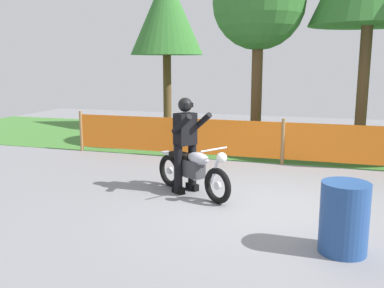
# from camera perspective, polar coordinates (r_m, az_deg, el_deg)

# --- Properties ---
(ground) EXTENTS (24.00, 24.00, 0.02)m
(ground) POSITION_cam_1_polar(r_m,az_deg,el_deg) (7.22, 9.55, -7.90)
(ground) COLOR gray
(grass_verge) EXTENTS (24.00, 5.57, 0.01)m
(grass_verge) POSITION_cam_1_polar(r_m,az_deg,el_deg) (12.73, 13.09, 0.16)
(grass_verge) COLOR #427A33
(grass_verge) RESTS_ON ground
(barrier_fence) EXTENTS (10.46, 0.08, 1.05)m
(barrier_fence) POSITION_cam_1_polar(r_m,az_deg,el_deg) (9.91, 11.98, 0.40)
(barrier_fence) COLOR olive
(barrier_fence) RESTS_ON ground
(tree_leftmost) EXTENTS (2.46, 2.46, 5.28)m
(tree_leftmost) POSITION_cam_1_polar(r_m,az_deg,el_deg) (15.02, -3.41, 16.85)
(tree_leftmost) COLOR brown
(tree_leftmost) RESTS_ON ground
(tree_near_left) EXTENTS (2.33, 2.33, 4.93)m
(tree_near_left) POSITION_cam_1_polar(r_m,az_deg,el_deg) (11.45, 8.88, 17.86)
(tree_near_left) COLOR brown
(tree_near_left) RESTS_ON ground
(motorcycle_lead) EXTENTS (1.66, 1.14, 0.91)m
(motorcycle_lead) POSITION_cam_1_polar(r_m,az_deg,el_deg) (7.49, 0.07, -3.47)
(motorcycle_lead) COLOR black
(motorcycle_lead) RESTS_ON ground
(rider_lead) EXTENTS (0.73, 0.72, 1.69)m
(rider_lead) POSITION_cam_1_polar(r_m,az_deg,el_deg) (7.53, -0.83, 0.32)
(rider_lead) COLOR black
(rider_lead) RESTS_ON ground
(oil_drum) EXTENTS (0.58, 0.58, 0.88)m
(oil_drum) POSITION_cam_1_polar(r_m,az_deg,el_deg) (5.56, 19.56, -9.24)
(oil_drum) COLOR navy
(oil_drum) RESTS_ON ground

